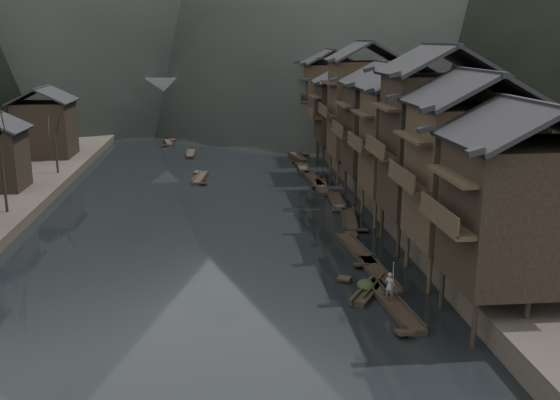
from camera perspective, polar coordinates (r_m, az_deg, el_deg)
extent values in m
plane|color=black|center=(41.58, -7.19, -7.38)|extent=(300.00, 300.00, 0.00)
cube|color=#2D2823|center=(86.63, 17.45, 4.22)|extent=(40.00, 200.00, 1.80)
cylinder|color=black|center=(33.97, 17.36, -10.77)|extent=(0.30, 0.30, 2.90)
cylinder|color=black|center=(38.05, 14.60, -7.78)|extent=(0.30, 0.30, 2.90)
cylinder|color=black|center=(35.09, 21.57, -10.32)|extent=(0.30, 0.30, 2.90)
cylinder|color=black|center=(39.05, 18.43, -7.48)|extent=(0.30, 0.30, 2.90)
cube|color=black|center=(35.56, 21.13, -1.18)|extent=(7.00, 6.00, 7.62)
cube|color=black|center=(34.08, 15.03, -2.01)|extent=(1.20, 5.70, 0.25)
cylinder|color=black|center=(39.97, 13.54, -6.61)|extent=(0.30, 0.30, 2.90)
cylinder|color=black|center=(44.25, 11.56, -4.40)|extent=(0.30, 0.30, 2.90)
cylinder|color=black|center=(40.92, 17.21, -6.36)|extent=(0.30, 0.30, 2.90)
cylinder|color=black|center=(45.12, 14.92, -4.24)|extent=(0.30, 0.30, 2.90)
cube|color=black|center=(41.61, 17.00, 2.20)|extent=(7.00, 6.00, 8.81)
cube|color=black|center=(40.36, 11.69, 1.52)|extent=(1.20, 5.70, 0.25)
cylinder|color=black|center=(46.25, 10.78, -3.53)|extent=(0.30, 0.30, 2.90)
cylinder|color=black|center=(50.66, 9.30, -1.86)|extent=(0.30, 0.30, 2.90)
cylinder|color=black|center=(47.08, 14.01, -3.39)|extent=(0.30, 0.30, 2.90)
cylinder|color=black|center=(51.42, 12.27, -1.76)|extent=(0.30, 0.30, 2.90)
cube|color=black|center=(47.90, 13.94, 4.87)|extent=(7.00, 6.00, 10.30)
cube|color=black|center=(46.82, 9.26, 4.26)|extent=(1.20, 5.70, 0.25)
cylinder|color=black|center=(52.71, 8.70, -1.19)|extent=(0.30, 0.30, 2.90)
cylinder|color=black|center=(57.21, 7.56, 0.11)|extent=(0.30, 0.30, 2.90)
cylinder|color=black|center=(53.44, 11.57, -1.10)|extent=(0.30, 0.30, 2.90)
cylinder|color=black|center=(57.88, 10.21, 0.17)|extent=(0.30, 0.30, 2.90)
cube|color=black|center=(54.59, 11.50, 5.28)|extent=(7.00, 6.00, 8.64)
cube|color=black|center=(53.65, 7.37, 4.82)|extent=(1.20, 5.70, 0.25)
cylinder|color=black|center=(60.24, 6.89, 0.86)|extent=(0.30, 0.30, 2.90)
cylinder|color=black|center=(64.81, 6.00, 1.87)|extent=(0.30, 0.30, 2.90)
cylinder|color=black|center=(60.88, 9.42, 0.92)|extent=(0.30, 0.30, 2.90)
cylinder|color=black|center=(65.41, 8.36, 1.91)|extent=(0.30, 0.30, 2.90)
cube|color=black|center=(62.21, 9.38, 6.44)|extent=(7.00, 6.00, 8.54)
cube|color=black|center=(61.38, 5.73, 6.05)|extent=(1.20, 5.70, 0.25)
cylinder|color=black|center=(68.84, 5.32, 2.63)|extent=(0.30, 0.30, 2.90)
cylinder|color=black|center=(73.46, 4.63, 3.40)|extent=(0.30, 0.30, 2.90)
cylinder|color=black|center=(69.40, 7.55, 2.66)|extent=(0.30, 0.30, 2.90)
cylinder|color=black|center=(73.99, 6.73, 3.43)|extent=(0.30, 0.30, 2.90)
cube|color=black|center=(70.77, 7.57, 8.24)|extent=(7.00, 6.00, 10.43)
cube|color=black|center=(70.05, 4.34, 7.83)|extent=(1.20, 5.70, 0.25)
cylinder|color=black|center=(78.50, 3.98, 4.14)|extent=(0.30, 0.30, 2.90)
cylinder|color=black|center=(83.16, 3.44, 4.74)|extent=(0.30, 0.30, 2.90)
cylinder|color=black|center=(78.99, 5.95, 4.16)|extent=(0.30, 0.30, 2.90)
cylinder|color=black|center=(83.63, 5.31, 4.75)|extent=(0.30, 0.30, 2.90)
cube|color=black|center=(80.66, 5.96, 7.95)|extent=(7.00, 6.00, 7.36)
cube|color=black|center=(80.01, 3.11, 7.69)|extent=(1.20, 5.70, 0.25)
cylinder|color=black|center=(90.19, 2.74, 5.52)|extent=(0.30, 0.30, 2.90)
cylinder|color=black|center=(94.89, 2.33, 5.97)|extent=(0.30, 0.30, 2.90)
cylinder|color=black|center=(90.62, 4.47, 5.53)|extent=(0.30, 0.30, 2.90)
cylinder|color=black|center=(95.29, 3.98, 5.98)|extent=(0.30, 0.30, 2.90)
cube|color=black|center=(92.30, 4.51, 9.40)|extent=(7.00, 6.00, 9.23)
cube|color=black|center=(91.74, 2.01, 9.11)|extent=(1.20, 5.70, 0.25)
cube|color=black|center=(84.23, -20.65, 6.23)|extent=(6.50, 6.50, 6.80)
cylinder|color=black|center=(58.04, -23.92, 1.81)|extent=(0.24, 0.24, 5.40)
cylinder|color=black|center=(73.31, -20.03, 4.13)|extent=(0.24, 0.24, 4.18)
cube|color=black|center=(38.01, 10.25, -9.43)|extent=(1.83, 7.69, 0.30)
cube|color=black|center=(37.94, 10.27, -9.19)|extent=(1.87, 7.54, 0.10)
cube|color=black|center=(41.27, 9.39, -7.20)|extent=(1.02, 1.02, 0.37)
cube|color=black|center=(34.70, 11.31, -11.66)|extent=(1.02, 1.02, 0.37)
cube|color=black|center=(42.42, 8.97, -6.78)|extent=(1.49, 6.99, 0.30)
cube|color=black|center=(42.36, 8.98, -6.55)|extent=(1.54, 6.85, 0.10)
cube|color=black|center=(45.43, 8.19, -5.09)|extent=(0.98, 0.90, 0.35)
cube|color=black|center=(39.35, 9.90, -8.34)|extent=(0.98, 0.90, 0.35)
cube|color=black|center=(47.13, 6.94, -4.50)|extent=(1.82, 7.17, 0.30)
cube|color=black|center=(47.07, 6.95, -4.29)|extent=(1.86, 7.04, 0.10)
cube|color=black|center=(50.30, 6.52, -3.08)|extent=(1.02, 0.96, 0.35)
cube|color=black|center=(43.90, 7.43, -5.78)|extent=(1.02, 0.96, 0.35)
cube|color=black|center=(54.65, 6.31, -1.80)|extent=(2.02, 6.86, 0.30)
cube|color=black|center=(54.60, 6.31, -1.61)|extent=(2.06, 6.74, 0.10)
cube|color=black|center=(57.56, 5.24, -0.78)|extent=(1.04, 0.95, 0.35)
cube|color=black|center=(51.69, 7.51, -2.63)|extent=(1.04, 0.95, 0.35)
cube|color=black|center=(60.46, 5.19, -0.16)|extent=(1.50, 6.54, 0.30)
cube|color=black|center=(60.41, 5.20, 0.00)|extent=(1.54, 6.41, 0.10)
cube|color=black|center=(63.35, 4.52, 0.66)|extent=(0.98, 0.85, 0.34)
cube|color=black|center=(57.52, 5.94, -0.81)|extent=(0.98, 0.85, 0.34)
cube|color=black|center=(66.34, 3.77, 1.19)|extent=(1.71, 6.67, 0.30)
cube|color=black|center=(66.30, 3.77, 1.34)|extent=(1.75, 6.54, 0.10)
cube|color=black|center=(69.30, 3.12, 1.90)|extent=(1.01, 0.89, 0.34)
cube|color=black|center=(63.34, 4.48, 0.66)|extent=(1.01, 0.89, 0.34)
cube|color=black|center=(70.16, 3.03, 1.94)|extent=(1.51, 7.58, 0.30)
cube|color=black|center=(70.12, 3.03, 2.08)|extent=(1.55, 7.44, 0.10)
cube|color=black|center=(73.65, 2.77, 2.66)|extent=(0.98, 0.97, 0.36)
cube|color=black|center=(66.62, 3.32, 1.38)|extent=(0.98, 0.97, 0.36)
cube|color=black|center=(75.60, 2.13, 2.87)|extent=(1.48, 6.03, 0.30)
cube|color=black|center=(75.57, 2.13, 3.01)|extent=(1.52, 5.92, 0.10)
cube|color=black|center=(78.34, 1.72, 3.39)|extent=(0.98, 0.80, 0.33)
cube|color=black|center=(72.82, 2.56, 2.53)|extent=(0.98, 0.80, 0.33)
cube|color=black|center=(83.50, 1.51, 3.99)|extent=(2.05, 7.01, 0.30)
cube|color=black|center=(83.47, 1.52, 4.12)|extent=(2.09, 6.88, 0.10)
cube|color=black|center=(86.74, 1.56, 4.49)|extent=(1.04, 0.97, 0.35)
cube|color=black|center=(80.21, 1.47, 3.66)|extent=(1.04, 0.97, 0.35)
cube|color=black|center=(87.76, 2.00, 4.51)|extent=(1.54, 6.61, 0.30)
cube|color=black|center=(87.73, 2.00, 4.62)|extent=(1.59, 6.48, 0.10)
cube|color=black|center=(90.83, 1.88, 4.94)|extent=(0.99, 0.87, 0.34)
cube|color=black|center=(84.65, 2.13, 4.23)|extent=(0.99, 0.87, 0.34)
cube|color=black|center=(71.09, -7.30, 2.01)|extent=(1.74, 6.04, 0.30)
cube|color=black|center=(71.05, -7.30, 2.15)|extent=(1.78, 5.93, 0.10)
cube|color=black|center=(73.84, -7.52, 2.58)|extent=(0.94, 0.84, 0.32)
cube|color=black|center=(68.28, -7.07, 1.62)|extent=(0.94, 0.84, 0.32)
cube|color=black|center=(86.20, -8.17, 4.19)|extent=(1.03, 5.18, 0.30)
cube|color=black|center=(86.17, -8.17, 4.30)|extent=(1.08, 5.07, 0.10)
cube|color=black|center=(88.62, -8.09, 4.56)|extent=(0.85, 0.65, 0.31)
cube|color=black|center=(83.74, -8.25, 3.98)|extent=(0.85, 0.65, 0.31)
cube|color=black|center=(96.06, -10.15, 5.17)|extent=(1.83, 5.43, 0.30)
cube|color=black|center=(96.03, -10.15, 5.27)|extent=(1.86, 5.33, 0.10)
cube|color=black|center=(98.50, -9.80, 5.49)|extent=(0.94, 0.79, 0.31)
cube|color=black|center=(93.59, -10.52, 4.99)|extent=(0.94, 0.79, 0.31)
cube|color=black|center=(113.84, -8.88, 6.66)|extent=(4.25, 4.88, 0.30)
cube|color=black|center=(113.82, -8.88, 6.75)|extent=(4.22, 4.83, 0.10)
cube|color=black|center=(115.75, -8.00, 6.89)|extent=(1.09, 1.07, 0.31)
cube|color=black|center=(111.92, -9.80, 6.56)|extent=(1.09, 1.07, 0.31)
cube|color=#4C4C4F|center=(110.88, -6.29, 10.21)|extent=(40.00, 6.00, 1.60)
cube|color=#4C4C4F|center=(108.10, -6.32, 10.79)|extent=(40.00, 0.50, 1.00)
cube|color=#4C4C4F|center=(113.49, -6.29, 10.96)|extent=(40.00, 0.50, 1.00)
cube|color=#4C4C4F|center=(112.32, -13.46, 7.90)|extent=(3.20, 6.00, 6.40)
cube|color=#4C4C4F|center=(111.41, -8.57, 8.09)|extent=(3.20, 6.00, 6.40)
cube|color=#4C4C4F|center=(111.28, -3.89, 8.21)|extent=(3.20, 6.00, 6.40)
cube|color=#4C4C4F|center=(111.94, 1.03, 8.27)|extent=(3.20, 6.00, 6.40)
cube|color=black|center=(39.82, 8.08, -8.20)|extent=(3.30, 4.53, 0.30)
cube|color=black|center=(39.75, 8.09, -7.96)|extent=(3.29, 4.48, 0.10)
cube|color=black|center=(41.26, 5.88, -7.09)|extent=(1.04, 0.95, 0.29)
cube|color=black|center=(38.34, 10.46, -9.00)|extent=(1.04, 0.95, 0.29)
ellipsoid|color=black|center=(39.74, 7.87, -7.27)|extent=(1.12, 1.46, 0.67)
imported|color=slate|center=(38.25, 10.02, -7.41)|extent=(0.74, 0.71, 1.71)
cylinder|color=#8C7A51|center=(37.43, 10.49, -3.75)|extent=(0.84, 2.44, 3.41)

